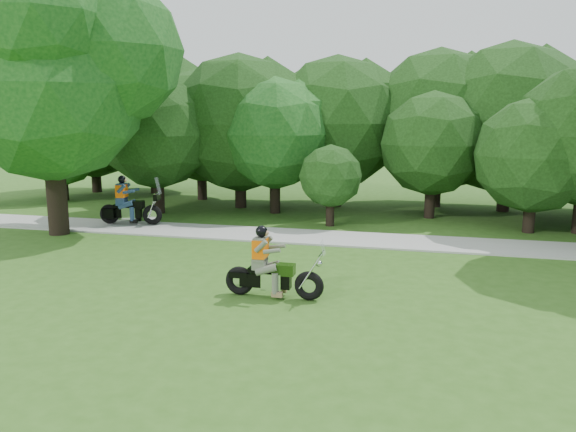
# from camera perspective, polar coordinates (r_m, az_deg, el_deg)

# --- Properties ---
(ground) EXTENTS (100.00, 100.00, 0.00)m
(ground) POSITION_cam_1_polar(r_m,az_deg,el_deg) (11.01, 3.58, -11.56)
(ground) COLOR #305919
(ground) RESTS_ON ground
(walkway) EXTENTS (60.00, 2.20, 0.06)m
(walkway) POSITION_cam_1_polar(r_m,az_deg,el_deg) (18.60, 8.08, -2.43)
(walkway) COLOR #9E9E99
(walkway) RESTS_ON ground
(tree_line) EXTENTS (40.11, 11.55, 7.29)m
(tree_line) POSITION_cam_1_polar(r_m,az_deg,el_deg) (24.52, 9.54, 8.91)
(tree_line) COLOR black
(tree_line) RESTS_ON ground
(big_tree_west) EXTENTS (8.64, 6.56, 9.96)m
(big_tree_west) POSITION_cam_1_polar(r_m,az_deg,el_deg) (21.00, -22.78, 14.06)
(big_tree_west) COLOR black
(big_tree_west) RESTS_ON ground
(chopper_motorcycle) EXTENTS (2.30, 0.61, 1.65)m
(chopper_motorcycle) POSITION_cam_1_polar(r_m,az_deg,el_deg) (12.72, -1.95, -5.62)
(chopper_motorcycle) COLOR black
(chopper_motorcycle) RESTS_ON ground
(touring_motorcycle) EXTENTS (2.39, 0.93, 1.82)m
(touring_motorcycle) POSITION_cam_1_polar(r_m,az_deg,el_deg) (21.63, -16.08, 0.92)
(touring_motorcycle) COLOR black
(touring_motorcycle) RESTS_ON walkway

